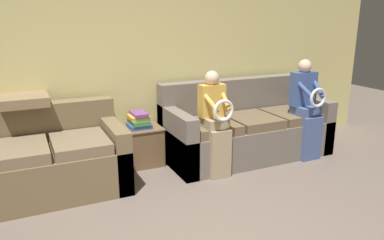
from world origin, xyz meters
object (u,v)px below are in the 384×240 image
Objects in this scene: couch_side at (51,161)px; child_right_seated at (307,106)px; couch_main at (245,130)px; throw_pillow at (24,100)px; side_shelf at (139,146)px; book_stack at (139,121)px; child_left_seated at (216,119)px.

child_right_seated reaches higher than couch_side.
throw_pillow is (-2.56, 0.30, 0.57)m from couch_main.
side_shelf is 1.82× the size of book_stack.
book_stack is (-1.99, 0.63, -0.12)m from child_right_seated.
book_stack is 0.61× the size of throw_pillow.
child_left_seated is at bearing -179.75° from child_right_seated.
couch_side is 0.70m from throw_pillow.
couch_main is 1.37m from side_shelf.
side_shelf is at bearing -154.83° from book_stack.
child_right_seated reaches higher than book_stack.
child_left_seated is 0.95× the size of child_right_seated.
child_left_seated reaches higher than couch_side.
couch_main is 3.98× the size of side_shelf.
couch_side is 3.07× the size of throw_pillow.
throw_pillow is at bearing 168.16° from child_right_seated.
child_right_seated reaches higher than throw_pillow.
child_left_seated reaches higher than couch_main.
side_shelf is (-0.70, 0.63, -0.41)m from child_left_seated.
couch_main is 1.44× the size of couch_side.
throw_pillow reaches higher than side_shelf.
child_left_seated is 2.47× the size of throw_pillow.
couch_main is 0.82m from child_right_seated.
child_left_seated is (1.73, -0.35, 0.33)m from couch_side.
book_stack is (1.04, 0.28, 0.24)m from couch_side.
couch_main reaches higher than book_stack.
couch_side is at bearing -164.87° from book_stack.
couch_main is at bearing 30.47° from child_left_seated.
couch_main is 1.38m from book_stack.
couch_main is 1.79× the size of child_left_seated.
couch_side is 2.77× the size of side_shelf.
throw_pillow is at bearing 173.41° from couch_main.
couch_main is at bearing -6.59° from throw_pillow.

